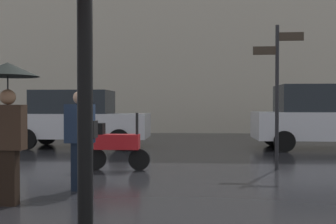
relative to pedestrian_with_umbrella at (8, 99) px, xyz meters
name	(u,v)px	position (x,y,z in m)	size (l,w,h in m)	color
pedestrian_with_umbrella	(8,99)	(0.00, 0.00, 0.00)	(0.85, 0.85, 1.98)	black
pedestrian_with_bag	(81,134)	(0.73, 0.97, -0.55)	(0.50, 0.24, 1.63)	black
parked_scooter	(115,144)	(0.88, 2.96, -0.92)	(1.41, 0.32, 1.23)	black
parked_car_left	(320,117)	(6.60, 7.31, -0.46)	(4.29, 1.92, 2.05)	silver
parked_car_right	(78,118)	(-1.27, 7.23, -0.51)	(4.54, 1.83, 1.89)	silver
street_signpost	(277,82)	(4.39, 3.29, 0.42)	(1.08, 0.08, 3.14)	black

